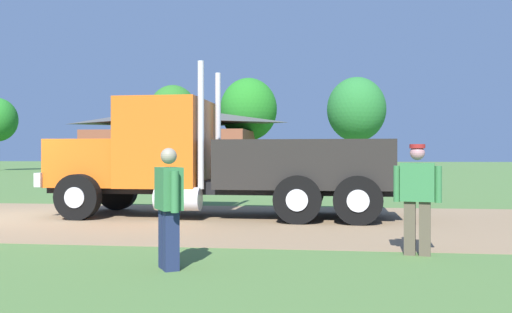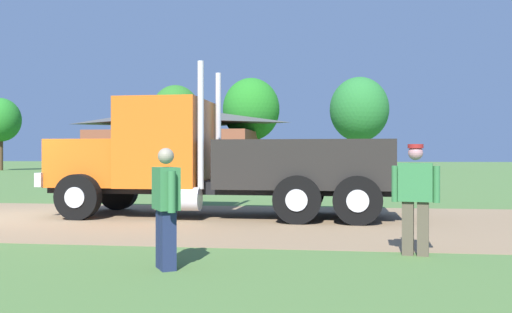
{
  "view_description": "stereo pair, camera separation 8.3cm",
  "coord_description": "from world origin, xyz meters",
  "px_view_note": "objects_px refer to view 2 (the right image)",
  "views": [
    {
      "loc": [
        7.21,
        -11.85,
        1.46
      ],
      "look_at": [
        5.61,
        0.79,
        1.42
      ],
      "focal_mm": 38.49,
      "sensor_mm": 36.0,
      "label": 1
    },
    {
      "loc": [
        7.29,
        -11.84,
        1.46
      ],
      "look_at": [
        5.61,
        0.79,
        1.42
      ],
      "focal_mm": 38.49,
      "sensor_mm": 36.0,
      "label": 2
    }
  ],
  "objects_px": {
    "visitor_standing_near": "(415,195)",
    "shed_building": "(177,141)",
    "visitor_walking_mid": "(166,204)",
    "truck_foreground_white": "(215,162)"
  },
  "relations": [
    {
      "from": "visitor_standing_near",
      "to": "shed_building",
      "type": "height_order",
      "value": "shed_building"
    },
    {
      "from": "visitor_standing_near",
      "to": "visitor_walking_mid",
      "type": "distance_m",
      "value": 3.6
    },
    {
      "from": "visitor_standing_near",
      "to": "visitor_walking_mid",
      "type": "height_order",
      "value": "visitor_standing_near"
    },
    {
      "from": "truck_foreground_white",
      "to": "visitor_standing_near",
      "type": "height_order",
      "value": "truck_foreground_white"
    },
    {
      "from": "visitor_walking_mid",
      "to": "truck_foreground_white",
      "type": "bearing_deg",
      "value": 95.73
    },
    {
      "from": "shed_building",
      "to": "visitor_standing_near",
      "type": "bearing_deg",
      "value": -68.66
    },
    {
      "from": "visitor_standing_near",
      "to": "shed_building",
      "type": "distance_m",
      "value": 35.95
    },
    {
      "from": "shed_building",
      "to": "visitor_walking_mid",
      "type": "bearing_deg",
      "value": -74.36
    },
    {
      "from": "visitor_walking_mid",
      "to": "shed_building",
      "type": "distance_m",
      "value": 36.24
    },
    {
      "from": "truck_foreground_white",
      "to": "visitor_standing_near",
      "type": "xyz_separation_m",
      "value": [
        3.9,
        -4.51,
        -0.4
      ]
    }
  ]
}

